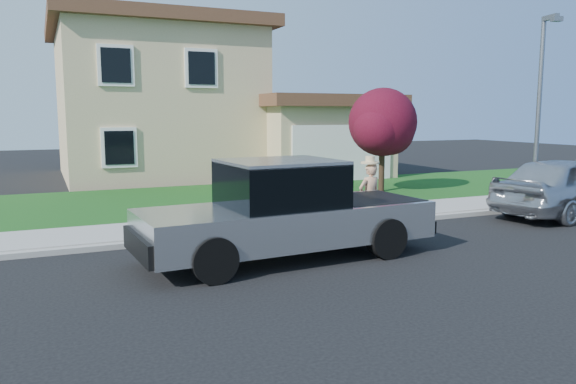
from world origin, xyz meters
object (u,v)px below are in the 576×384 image
object	(u,v)px
pickup_truck	(286,213)
sedan	(569,186)
trash_bin	(296,203)
woman	(369,196)
street_lamp	(540,103)
ornamental_tree	(383,125)

from	to	relation	value
pickup_truck	sedan	world-z (taller)	pickup_truck
pickup_truck	trash_bin	bearing A→B (deg)	57.31
woman	street_lamp	distance (m)	6.38
sedan	ornamental_tree	size ratio (longest dim) A/B	1.36
pickup_truck	trash_bin	world-z (taller)	pickup_truck
pickup_truck	trash_bin	size ratio (longest dim) A/B	5.72
pickup_truck	ornamental_tree	size ratio (longest dim) A/B	1.66
pickup_truck	ornamental_tree	xyz separation A→B (m)	(6.77, 6.89, 1.52)
sedan	ornamental_tree	world-z (taller)	ornamental_tree
pickup_truck	sedan	size ratio (longest dim) A/B	1.22
street_lamp	trash_bin	bearing A→B (deg)	-170.22
trash_bin	sedan	bearing A→B (deg)	-29.38
woman	street_lamp	size ratio (longest dim) A/B	0.33
ornamental_tree	woman	bearing A→B (deg)	-125.95
street_lamp	sedan	bearing A→B (deg)	-58.73
trash_bin	street_lamp	world-z (taller)	street_lamp
pickup_truck	woman	distance (m)	3.22
street_lamp	pickup_truck	bearing A→B (deg)	-154.59
woman	sedan	size ratio (longest dim) A/B	0.37
sedan	street_lamp	distance (m)	2.50
trash_bin	street_lamp	xyz separation A→B (m)	(7.48, -0.41, 2.48)
sedan	street_lamp	xyz separation A→B (m)	(-0.30, 0.89, 2.32)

